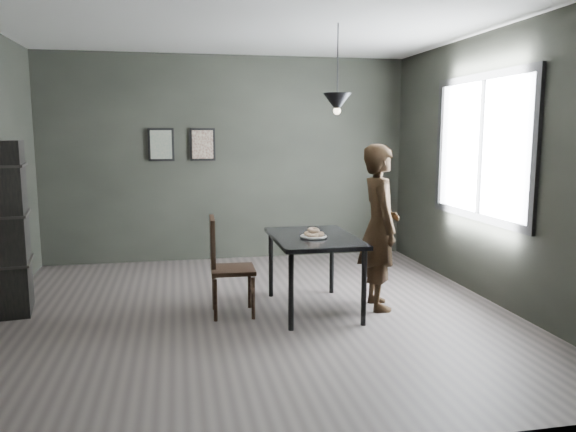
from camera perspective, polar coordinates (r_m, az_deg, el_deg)
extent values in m
plane|color=#393331|center=(5.61, -3.46, -9.82)|extent=(5.00, 5.00, 0.00)
cube|color=black|center=(7.82, -6.08, 5.79)|extent=(5.00, 0.10, 2.80)
cube|color=silver|center=(5.43, -3.74, 19.51)|extent=(5.00, 5.00, 0.02)
cube|color=white|center=(6.34, 19.07, 6.57)|extent=(0.02, 1.80, 1.40)
cube|color=black|center=(6.34, 18.99, 6.57)|extent=(0.04, 1.96, 1.56)
cube|color=black|center=(5.54, 2.64, -2.25)|extent=(0.80, 1.20, 0.04)
cylinder|color=black|center=(5.04, 0.31, -7.72)|extent=(0.05, 0.05, 0.71)
cylinder|color=black|center=(5.21, 7.72, -7.24)|extent=(0.05, 0.05, 0.71)
cylinder|color=black|center=(6.06, -1.75, -4.92)|extent=(0.05, 0.05, 0.71)
cylinder|color=black|center=(6.21, 4.47, -4.62)|extent=(0.05, 0.05, 0.71)
cylinder|color=silver|center=(5.45, 2.62, -2.15)|extent=(0.23, 0.23, 0.01)
torus|color=beige|center=(5.46, 3.10, -1.84)|extent=(0.12, 0.12, 0.04)
torus|color=beige|center=(5.48, 2.25, -1.80)|extent=(0.12, 0.12, 0.04)
torus|color=beige|center=(5.40, 2.50, -1.95)|extent=(0.12, 0.12, 0.04)
torus|color=beige|center=(5.44, 2.62, -1.47)|extent=(0.16, 0.16, 0.06)
imported|color=black|center=(5.68, 9.27, -1.11)|extent=(0.44, 0.63, 1.65)
cube|color=black|center=(5.48, -5.63, -5.45)|extent=(0.43, 0.43, 0.04)
cube|color=black|center=(5.41, -7.67, -2.54)|extent=(0.05, 0.42, 0.46)
cylinder|color=black|center=(5.36, -7.39, -8.48)|extent=(0.04, 0.04, 0.41)
cylinder|color=black|center=(5.38, -3.55, -8.35)|extent=(0.04, 0.04, 0.41)
cylinder|color=black|center=(5.70, -7.52, -7.44)|extent=(0.04, 0.04, 0.41)
cylinder|color=black|center=(5.72, -3.92, -7.33)|extent=(0.04, 0.04, 0.41)
cube|color=black|center=(6.08, -26.48, -1.09)|extent=(0.40, 0.61, 1.69)
cylinder|color=black|center=(5.64, 5.06, 15.22)|extent=(0.01, 0.01, 0.75)
cone|color=black|center=(5.61, 5.01, 11.41)|extent=(0.28, 0.28, 0.18)
sphere|color=#FFE0B2|center=(5.61, 5.00, 10.59)|extent=(0.07, 0.07, 0.07)
cube|color=black|center=(7.75, -12.77, 7.09)|extent=(0.34, 0.03, 0.44)
cube|color=#435F52|center=(7.73, -12.77, 7.08)|extent=(0.28, 0.01, 0.38)
cube|color=black|center=(7.76, -8.67, 7.20)|extent=(0.34, 0.03, 0.44)
cube|color=brown|center=(7.74, -8.67, 7.20)|extent=(0.28, 0.01, 0.38)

